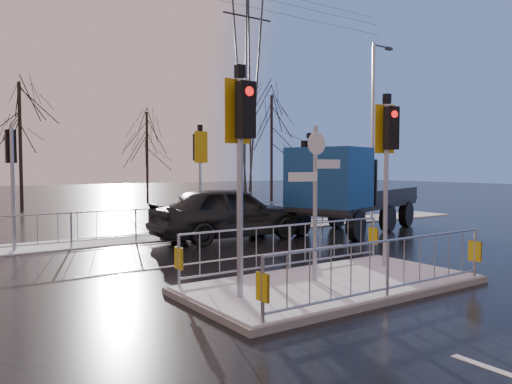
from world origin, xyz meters
TOP-DOWN VIEW (x-y plane):
  - ground at (0.00, 0.00)m, footprint 120.00×120.00m
  - snow_verge at (0.00, 8.60)m, footprint 30.00×2.00m
  - lane_markings at (0.00, -0.33)m, footprint 8.00×11.38m
  - traffic_island at (-0.01, 0.01)m, footprint 6.00×3.04m
  - far_kerb_fixtures at (0.29, 8.09)m, footprint 18.00×0.65m
  - car_far_lane at (1.77, 6.85)m, footprint 5.29×2.28m
  - flatbed_truck at (5.61, 5.51)m, footprint 6.99×4.44m
  - tree_far_a at (-2.00, 22.00)m, footprint 3.75×3.75m
  - tree_far_b at (6.00, 24.00)m, footprint 3.25×3.25m
  - tree_far_c at (14.00, 21.00)m, footprint 4.00×4.00m
  - street_lamp_right at (10.57, 8.50)m, footprint 1.25×0.18m
  - pylon_wires at (16.88, 30.00)m, footprint 70.00×2.38m

SIDE VIEW (x-z plane):
  - ground at x=0.00m, z-range 0.00..0.00m
  - lane_markings at x=0.00m, z-range 0.00..0.01m
  - snow_verge at x=0.00m, z-range 0.00..0.04m
  - traffic_island at x=-0.01m, z-range -1.68..2.47m
  - car_far_lane at x=1.77m, z-range 0.00..1.78m
  - far_kerb_fixtures at x=0.29m, z-range -0.90..2.93m
  - flatbed_truck at x=5.61m, z-range 0.10..3.14m
  - tree_far_b at x=6.00m, z-range 1.11..7.25m
  - street_lamp_right at x=10.57m, z-range 0.39..8.39m
  - tree_far_a at x=-2.00m, z-range 1.28..8.36m
  - tree_far_c at x=14.00m, z-range 1.37..8.92m
  - pylon_wires at x=16.88m, z-range 1.05..21.02m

